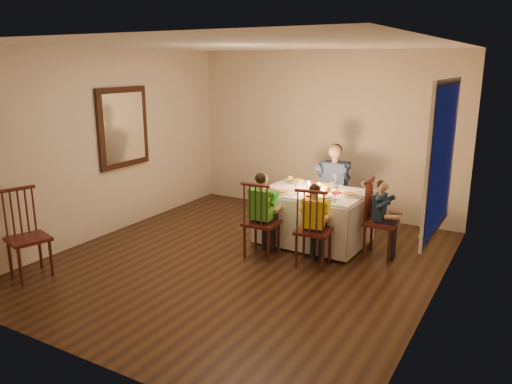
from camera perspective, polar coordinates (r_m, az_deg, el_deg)
The scene contains 26 objects.
ground at distance 6.31m, azimuth -1.36°, elevation -7.86°, with size 5.00×5.00×0.00m, color black.
wall_left at distance 7.35m, azimuth -16.66°, elevation 5.30°, with size 0.02×5.00×2.60m, color beige.
wall_right at distance 5.16m, azimuth 20.42°, elevation 1.22°, with size 0.02×5.00×2.60m, color beige.
wall_back at distance 8.15m, azimuth 7.81°, elevation 6.64°, with size 4.50×0.02×2.60m, color beige.
ceiling at distance 5.84m, azimuth -1.52°, elevation 16.44°, with size 5.00×5.00×0.00m, color white.
dining_table at distance 6.82m, azimuth 6.60°, elevation -1.60°, with size 1.44×1.06×0.70m.
chair_adult at distance 7.63m, azimuth 8.66°, elevation -4.00°, with size 0.41×0.39×1.00m, color #3B1410, non-canonical shape.
chair_near_left at distance 6.48m, azimuth 0.64°, elevation -7.26°, with size 0.41×0.39×1.00m, color #3B1410, non-canonical shape.
chair_near_right at distance 6.23m, azimuth 6.49°, elevation -8.26°, with size 0.41×0.39×1.00m, color #3B1410, non-canonical shape.
chair_end at distance 6.68m, azimuth 13.86°, elevation -7.02°, with size 0.41×0.39×1.00m, color #3B1410, non-canonical shape.
chair_extra at distance 6.44m, azimuth -24.16°, elevation -8.74°, with size 0.43×0.40×1.03m, color #3B1410, non-canonical shape.
adult at distance 7.63m, azimuth 8.66°, elevation -4.00°, with size 0.47×0.43×1.26m, color #324B7E, non-canonical shape.
child_green at distance 6.48m, azimuth 0.64°, elevation -7.26°, with size 0.37×0.34×1.10m, color green, non-canonical shape.
child_yellow at distance 6.23m, azimuth 6.49°, elevation -8.26°, with size 0.33×0.30×1.03m, color yellow, non-canonical shape.
child_teal at distance 6.68m, azimuth 13.86°, elevation -7.02°, with size 0.31×0.28×0.99m, color #172939, non-canonical shape.
setting_adult at distance 7.04m, azimuth 7.60°, elevation 0.73°, with size 0.26×0.26×0.02m, color silver.
setting_green at distance 6.62m, azimuth 3.07°, elevation -0.04°, with size 0.26×0.26×0.02m, color silver.
setting_yellow at distance 6.40m, azimuth 7.73°, elevation -0.68°, with size 0.26×0.26×0.02m, color silver.
setting_teal at distance 6.59m, azimuth 10.62°, elevation -0.34°, with size 0.26×0.26×0.02m, color silver.
candle_left at distance 6.79m, azimuth 6.01°, elevation 0.61°, with size 0.06×0.06×0.10m, color white.
candle_right at distance 6.72m, azimuth 7.21°, elevation 0.44°, with size 0.06×0.06×0.10m, color white.
squash at distance 7.23m, azimuth 3.90°, elevation 1.50°, with size 0.09×0.09×0.09m, color #FCFF43.
orange_fruit at distance 6.73m, azimuth 8.19°, elevation 0.33°, with size 0.08×0.08×0.08m, color orange.
serving_bowl at distance 7.14m, azimuth 4.76°, elevation 1.13°, with size 0.20×0.20×0.05m, color silver.
wall_mirror at distance 7.51m, azimuth -14.93°, elevation 7.14°, with size 0.06×0.95×1.15m.
window_blinds at distance 5.23m, azimuth 20.33°, elevation 3.63°, with size 0.07×1.34×1.54m.
Camera 1 is at (3.04, -4.98, 2.42)m, focal length 35.00 mm.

